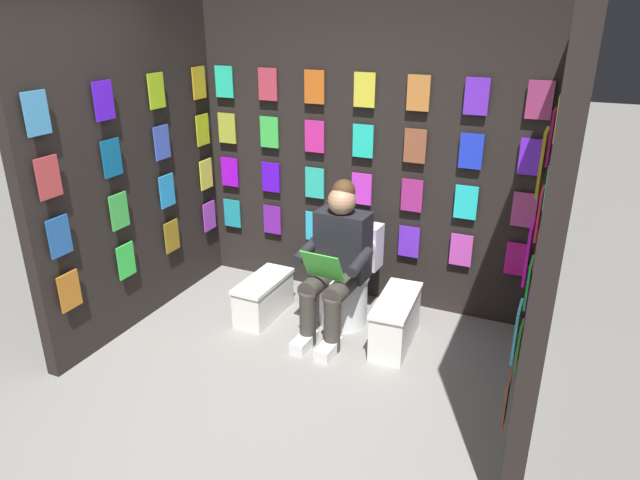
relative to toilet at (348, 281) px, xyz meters
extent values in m
plane|color=gray|center=(0.05, 1.57, -0.33)|extent=(30.00, 30.00, 0.00)
cube|color=black|center=(0.05, -0.48, 0.89)|extent=(2.99, 0.10, 2.44)
cube|color=teal|center=(1.31, -0.40, 0.25)|extent=(0.17, 0.01, 0.26)
cube|color=purple|center=(0.89, -0.40, 0.25)|extent=(0.17, 0.01, 0.26)
cube|color=#29BBE3|center=(0.47, -0.40, 0.25)|extent=(0.17, 0.01, 0.26)
cube|color=#399CC8|center=(0.05, -0.40, 0.25)|extent=(0.17, 0.01, 0.26)
cube|color=#6126DA|center=(-0.37, -0.40, 0.25)|extent=(0.17, 0.01, 0.26)
cube|color=#C743B8|center=(-0.79, -0.40, 0.25)|extent=(0.17, 0.01, 0.26)
cube|color=#C11182|center=(-1.21, -0.40, 0.25)|extent=(0.17, 0.01, 0.26)
cube|color=#9E0EEC|center=(1.31, -0.40, 0.65)|extent=(0.17, 0.01, 0.26)
cube|color=#530FF0|center=(0.89, -0.40, 0.65)|extent=(0.17, 0.01, 0.26)
cube|color=#2BC5AE|center=(0.47, -0.40, 0.65)|extent=(0.17, 0.01, 0.26)
cube|color=#D334D8|center=(0.05, -0.40, 0.65)|extent=(0.17, 0.01, 0.26)
cube|color=#A92780|center=(-0.37, -0.40, 0.65)|extent=(0.17, 0.01, 0.26)
cube|color=#1FDFDB|center=(-0.79, -0.40, 0.65)|extent=(0.17, 0.01, 0.26)
cube|color=#B43A7E|center=(-1.21, -0.40, 0.65)|extent=(0.17, 0.01, 0.26)
cube|color=#ACB038|center=(1.31, -0.40, 1.04)|extent=(0.17, 0.01, 0.26)
cube|color=#3FCD4E|center=(0.89, -0.40, 1.04)|extent=(0.17, 0.01, 0.26)
cube|color=#D62791|center=(0.47, -0.40, 1.04)|extent=(0.17, 0.01, 0.26)
cube|color=#21DBBF|center=(0.05, -0.40, 1.04)|extent=(0.17, 0.01, 0.26)
cube|color=brown|center=(-0.37, -0.40, 1.04)|extent=(0.17, 0.01, 0.26)
cube|color=#1C35E4|center=(-0.79, -0.40, 1.04)|extent=(0.17, 0.01, 0.26)
cube|color=#6A1FF0|center=(-1.21, -0.40, 1.04)|extent=(0.17, 0.01, 0.26)
cube|color=#24DAAF|center=(1.31, -0.40, 1.43)|extent=(0.17, 0.01, 0.26)
cube|color=#C2394D|center=(0.89, -0.40, 1.43)|extent=(0.17, 0.01, 0.26)
cube|color=#D45F1B|center=(0.47, -0.40, 1.43)|extent=(0.17, 0.01, 0.26)
cube|color=yellow|center=(0.05, -0.40, 1.43)|extent=(0.17, 0.01, 0.26)
cube|color=#C97A34|center=(-0.37, -0.40, 1.43)|extent=(0.17, 0.01, 0.26)
cube|color=#6927D9|center=(-0.79, -0.40, 1.43)|extent=(0.17, 0.01, 0.26)
cube|color=#983167|center=(-1.21, -0.40, 1.43)|extent=(0.17, 0.01, 0.26)
cube|color=black|center=(-1.45, 0.57, 0.89)|extent=(0.10, 2.00, 2.44)
cube|color=purple|center=(-1.36, -0.25, 0.25)|extent=(0.01, 0.17, 0.26)
cube|color=#B720A4|center=(-1.36, 0.30, 0.25)|extent=(0.01, 0.17, 0.26)
cube|color=green|center=(-1.36, 0.84, 0.25)|extent=(0.01, 0.17, 0.26)
cube|color=brown|center=(-1.36, 1.38, 0.25)|extent=(0.01, 0.17, 0.26)
cube|color=#0F3BA6|center=(-1.36, -0.25, 0.65)|extent=(0.01, 0.17, 0.26)
cube|color=#A7323D|center=(-1.36, 0.30, 0.65)|extent=(0.01, 0.17, 0.26)
cube|color=green|center=(-1.36, 0.84, 0.65)|extent=(0.01, 0.17, 0.26)
cube|color=#40C4D5|center=(-1.36, 1.38, 0.65)|extent=(0.01, 0.17, 0.26)
cube|color=green|center=(-1.36, -0.25, 1.04)|extent=(0.01, 0.17, 0.26)
cube|color=#3BE9D2|center=(-1.36, 0.30, 1.04)|extent=(0.01, 0.17, 0.26)
cube|color=red|center=(-1.36, 0.84, 1.04)|extent=(0.01, 0.17, 0.26)
cube|color=#CC0ABA|center=(-1.36, 1.38, 1.04)|extent=(0.01, 0.17, 0.26)
cube|color=#ACC427|center=(-1.36, -0.25, 1.43)|extent=(0.01, 0.17, 0.26)
cube|color=gold|center=(-1.36, 0.30, 1.43)|extent=(0.01, 0.17, 0.26)
cube|color=#8C0A52|center=(-1.36, 0.84, 1.43)|extent=(0.01, 0.17, 0.26)
cube|color=#9C800E|center=(-1.36, 1.38, 1.43)|extent=(0.01, 0.17, 0.26)
cube|color=black|center=(1.55, 0.57, 0.89)|extent=(0.10, 2.00, 2.44)
cube|color=#BF6F1F|center=(1.46, 1.38, 0.25)|extent=(0.01, 0.17, 0.26)
cube|color=#33D347|center=(1.46, 0.84, 0.25)|extent=(0.01, 0.17, 0.26)
cube|color=olive|center=(1.46, 0.30, 0.25)|extent=(0.01, 0.17, 0.26)
cube|color=purple|center=(1.46, -0.25, 0.25)|extent=(0.01, 0.17, 0.26)
cube|color=#235CAE|center=(1.46, 1.38, 0.65)|extent=(0.01, 0.17, 0.26)
cube|color=green|center=(1.46, 0.84, 0.65)|extent=(0.01, 0.17, 0.26)
cube|color=#269AE7|center=(1.46, 0.30, 0.65)|extent=(0.01, 0.17, 0.26)
cube|color=#D9E93E|center=(1.46, -0.25, 0.65)|extent=(0.01, 0.17, 0.26)
cube|color=#BC3F41|center=(1.46, 1.38, 1.04)|extent=(0.01, 0.17, 0.26)
cube|color=#0F5F94|center=(1.46, 0.84, 1.04)|extent=(0.01, 0.17, 0.26)
cube|color=blue|center=(1.46, 0.30, 1.04)|extent=(0.01, 0.17, 0.26)
cube|color=#ADC11C|center=(1.46, -0.25, 1.04)|extent=(0.01, 0.17, 0.26)
cube|color=#4293CC|center=(1.46, 1.38, 1.43)|extent=(0.01, 0.17, 0.26)
cube|color=#5217F1|center=(1.46, 0.84, 1.43)|extent=(0.01, 0.17, 0.26)
cube|color=#A1D31E|center=(1.46, 0.30, 1.43)|extent=(0.01, 0.17, 0.26)
cube|color=gold|center=(1.46, -0.25, 1.43)|extent=(0.01, 0.17, 0.26)
cylinder|color=white|center=(0.00, 0.08, -0.13)|extent=(0.38, 0.38, 0.40)
cylinder|color=white|center=(0.00, 0.08, 0.09)|extent=(0.41, 0.41, 0.02)
cube|color=white|center=(-0.01, -0.18, 0.25)|extent=(0.39, 0.20, 0.36)
cylinder|color=white|center=(0.00, -0.09, 0.25)|extent=(0.39, 0.09, 0.39)
cube|color=black|center=(0.00, 0.11, 0.36)|extent=(0.41, 0.24, 0.52)
sphere|color=tan|center=(0.01, 0.14, 0.71)|extent=(0.21, 0.21, 0.21)
sphere|color=#472D19|center=(0.00, 0.11, 0.78)|extent=(0.17, 0.17, 0.17)
cylinder|color=#38332D|center=(-0.09, 0.31, 0.11)|extent=(0.17, 0.41, 0.15)
cylinder|color=#38332D|center=(0.11, 0.30, 0.11)|extent=(0.17, 0.41, 0.15)
cylinder|color=#38332D|center=(-0.08, 0.49, -0.11)|extent=(0.12, 0.12, 0.42)
cylinder|color=#38332D|center=(0.12, 0.48, -0.11)|extent=(0.12, 0.12, 0.42)
cube|color=white|center=(-0.07, 0.55, -0.28)|extent=(0.12, 0.27, 0.09)
cube|color=white|center=(0.13, 0.54, -0.28)|extent=(0.12, 0.27, 0.09)
cylinder|color=black|center=(-0.21, 0.30, 0.33)|extent=(0.10, 0.31, 0.13)
cylinder|color=black|center=(0.23, 0.28, 0.33)|extent=(0.10, 0.31, 0.13)
cube|color=green|center=(0.02, 0.45, 0.32)|extent=(0.31, 0.14, 0.23)
cube|color=white|center=(-0.47, 0.21, -0.15)|extent=(0.28, 0.64, 0.35)
cube|color=white|center=(-0.47, 0.21, 0.04)|extent=(0.29, 0.67, 0.03)
cube|color=white|center=(0.63, 0.24, -0.18)|extent=(0.26, 0.57, 0.30)
cube|color=white|center=(0.63, 0.24, -0.02)|extent=(0.27, 0.60, 0.03)
camera|label=1|loc=(-1.47, 3.79, 2.01)|focal=31.92mm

